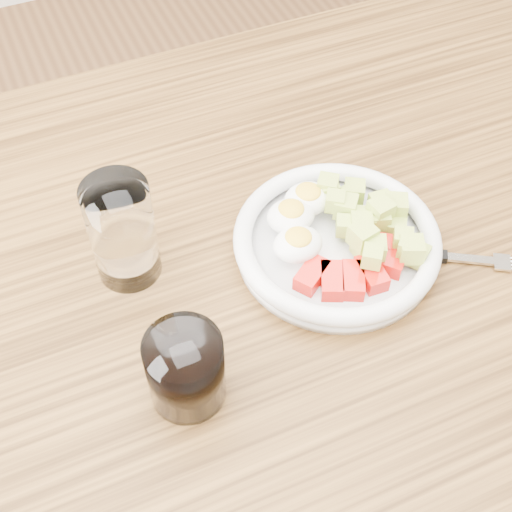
% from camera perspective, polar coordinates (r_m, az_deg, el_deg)
% --- Properties ---
extents(ground, '(4.00, 4.00, 0.00)m').
position_cam_1_polar(ground, '(1.49, 0.54, -19.82)').
color(ground, brown).
rests_on(ground, ground).
extents(dining_table, '(1.50, 0.90, 0.77)m').
position_cam_1_polar(dining_table, '(0.89, 0.85, -5.56)').
color(dining_table, brown).
rests_on(dining_table, ground).
extents(bowl, '(0.24, 0.24, 0.06)m').
position_cam_1_polar(bowl, '(0.82, 6.50, 1.38)').
color(bowl, silver).
rests_on(bowl, dining_table).
extents(fork, '(0.18, 0.12, 0.01)m').
position_cam_1_polar(fork, '(0.84, 13.61, 0.07)').
color(fork, black).
rests_on(fork, dining_table).
extents(water_glass, '(0.07, 0.07, 0.13)m').
position_cam_1_polar(water_glass, '(0.78, -10.65, 1.93)').
color(water_glass, white).
rests_on(water_glass, dining_table).
extents(coffee_glass, '(0.08, 0.08, 0.09)m').
position_cam_1_polar(coffee_glass, '(0.69, -5.65, -9.04)').
color(coffee_glass, white).
rests_on(coffee_glass, dining_table).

